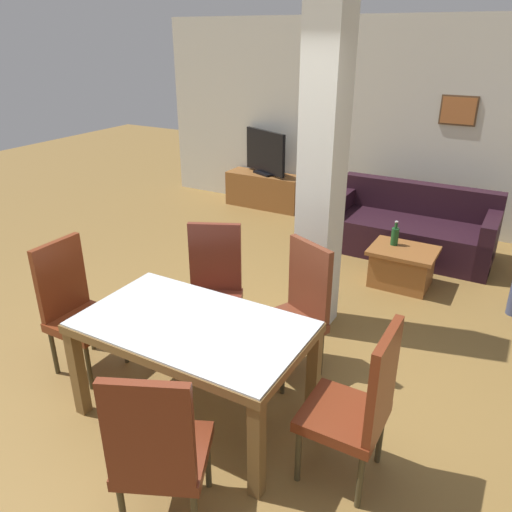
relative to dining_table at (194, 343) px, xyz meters
name	(u,v)px	position (x,y,z in m)	size (l,w,h in m)	color
ground_plane	(198,411)	(0.00, 0.00, -0.58)	(18.00, 18.00, 0.00)	olive
back_wall	(394,125)	(0.00, 4.57, 0.77)	(7.20, 0.09, 2.70)	silver
divider_pillar	(322,182)	(0.24, 1.54, 0.77)	(0.30, 0.38, 2.70)	silver
dining_table	(194,343)	(0.00, 0.00, 0.00)	(1.52, 0.90, 0.74)	brown
dining_chair_far_left	(214,285)	(-0.38, 0.80, -0.03)	(0.61, 0.61, 1.06)	maroon
dining_chair_head_right	(359,404)	(1.15, 0.00, -0.03)	(0.46, 0.46, 1.06)	maroon
dining_chair_near_right	(158,449)	(0.38, -0.83, -0.03)	(0.61, 0.61, 1.06)	maroon
dining_chair_head_left	(75,305)	(-1.13, 0.00, -0.03)	(0.46, 0.46, 1.06)	maroon
dining_chair_far_right	(297,307)	(0.38, 0.81, -0.03)	(0.61, 0.61, 1.06)	brown
sofa	(410,231)	(0.59, 3.61, -0.30)	(1.92, 0.88, 0.80)	black
coffee_table	(402,266)	(0.73, 2.68, -0.37)	(0.67, 0.54, 0.42)	brown
bottle	(395,236)	(0.61, 2.75, -0.07)	(0.08, 0.08, 0.27)	#194C23
tv_stand	(265,190)	(-1.80, 4.29, -0.33)	(1.19, 0.40, 0.52)	brown
tv_screen	(265,153)	(-1.80, 4.29, 0.25)	(0.81, 0.39, 0.65)	black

